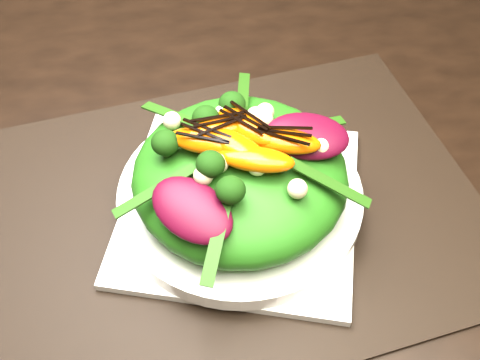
{
  "coord_description": "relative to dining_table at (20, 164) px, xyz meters",
  "views": [
    {
      "loc": [
        0.19,
        -0.44,
        1.21
      ],
      "look_at": [
        0.24,
        -0.11,
        0.8
      ],
      "focal_mm": 42.0,
      "sensor_mm": 36.0,
      "label": 1
    }
  ],
  "objects": [
    {
      "name": "lettuce_mound",
      "position": [
        0.24,
        -0.11,
        0.07
      ],
      "size": [
        0.24,
        0.24,
        0.07
      ],
      "primitive_type": "ellipsoid",
      "rotation": [
        0.0,
        0.0,
        0.16
      ],
      "color": "#266512",
      "rests_on": "salad_bowl"
    },
    {
      "name": "plate_base",
      "position": [
        0.24,
        -0.11,
        0.03
      ],
      "size": [
        0.28,
        0.28,
        0.01
      ],
      "primitive_type": "cube",
      "rotation": [
        0.0,
        0.0,
        -0.29
      ],
      "color": "silver",
      "rests_on": "placemat"
    },
    {
      "name": "dining_table",
      "position": [
        0.0,
        0.0,
        0.0
      ],
      "size": [
        1.6,
        0.9,
        0.75
      ],
      "primitive_type": "cube",
      "color": "black",
      "rests_on": "floor"
    },
    {
      "name": "placemat",
      "position": [
        0.24,
        -0.11,
        0.02
      ],
      "size": [
        0.53,
        0.44,
        0.0
      ],
      "primitive_type": "cube",
      "rotation": [
        0.0,
        0.0,
        0.16
      ],
      "color": "black",
      "rests_on": "dining_table"
    },
    {
      "name": "salad_bowl",
      "position": [
        0.24,
        -0.11,
        0.04
      ],
      "size": [
        0.31,
        0.31,
        0.02
      ],
      "primitive_type": "cylinder",
      "rotation": [
        0.0,
        0.0,
        -0.35
      ],
      "color": "white",
      "rests_on": "plate_base"
    },
    {
      "name": "broccoli_floret",
      "position": [
        0.17,
        -0.08,
        0.12
      ],
      "size": [
        0.04,
        0.04,
        0.04
      ],
      "primitive_type": "sphere",
      "rotation": [
        0.0,
        0.0,
        0.1
      ],
      "color": "#0A3509",
      "rests_on": "lettuce_mound"
    },
    {
      "name": "balsamic_drizzle",
      "position": [
        0.21,
        -0.1,
        0.13
      ],
      "size": [
        0.05,
        0.01,
        0.0
      ],
      "primitive_type": "cube",
      "rotation": [
        0.0,
        0.0,
        -0.16
      ],
      "color": "black",
      "rests_on": "orange_segment"
    },
    {
      "name": "macadamia_nut",
      "position": [
        0.26,
        -0.15,
        0.11
      ],
      "size": [
        0.02,
        0.02,
        0.02
      ],
      "primitive_type": "sphere",
      "rotation": [
        0.0,
        0.0,
        0.27
      ],
      "color": "beige",
      "rests_on": "lettuce_mound"
    },
    {
      "name": "radicchio_leaf",
      "position": [
        0.3,
        -0.1,
        0.11
      ],
      "size": [
        0.08,
        0.06,
        0.02
      ],
      "primitive_type": "ellipsoid",
      "rotation": [
        0.0,
        0.0,
        -0.13
      ],
      "color": "#410717",
      "rests_on": "lettuce_mound"
    },
    {
      "name": "orange_segment",
      "position": [
        0.21,
        -0.1,
        0.12
      ],
      "size": [
        0.07,
        0.04,
        0.02
      ],
      "primitive_type": "ellipsoid",
      "rotation": [
        0.0,
        0.0,
        -0.16
      ],
      "color": "#C94903",
      "rests_on": "lettuce_mound"
    }
  ]
}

